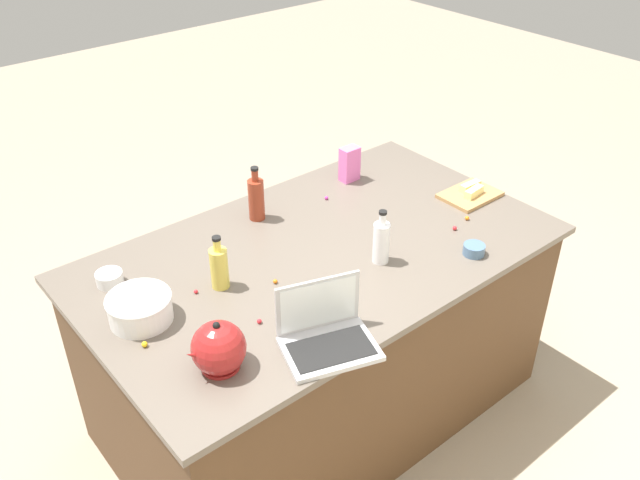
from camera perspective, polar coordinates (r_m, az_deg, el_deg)
name	(u,v)px	position (r m, az deg, el deg)	size (l,w,h in m)	color
ground_plane	(320,404)	(3.36, 0.00, -13.69)	(12.00, 12.00, 0.00)	gray
island_counter	(320,333)	(3.05, 0.00, -7.88)	(1.94, 1.14, 0.90)	#4C331E
laptop	(326,334)	(2.29, 0.51, -7.89)	(0.36, 0.32, 0.22)	#B7B7BC
mixing_bowl_large	(140,308)	(2.47, -14.94, -5.54)	(0.23, 0.23, 0.10)	white
bottle_soy	(256,198)	(2.95, -5.40, 3.53)	(0.07, 0.07, 0.25)	maroon
bottle_oil	(219,267)	(2.55, -8.50, -2.26)	(0.07, 0.07, 0.22)	#DBC64C
bottle_vinegar	(381,241)	(2.67, 5.18, -0.12)	(0.07, 0.07, 0.23)	white
kettle	(218,348)	(2.21, -8.56, -9.02)	(0.21, 0.18, 0.20)	maroon
cutting_board	(470,195)	(3.22, 12.52, 3.73)	(0.27, 0.19, 0.02)	#AD7F4C
butter_stick_left	(471,186)	(3.24, 12.57, 4.44)	(0.11, 0.04, 0.04)	#F4E58C
butter_stick_right	(474,192)	(3.20, 12.85, 3.98)	(0.11, 0.04, 0.04)	#F4E58C
ramekin_small	(110,278)	(2.69, -17.32, -3.11)	(0.10, 0.10, 0.05)	white
ramekin_medium	(474,250)	(2.81, 12.85, -0.79)	(0.09, 0.09, 0.04)	slate
candy_bag	(350,164)	(3.26, 2.51, 6.42)	(0.09, 0.06, 0.17)	pink
candy_0	(196,292)	(2.58, -10.42, -4.30)	(0.02, 0.02, 0.02)	red
candy_1	(275,281)	(2.59, -3.79, -3.50)	(0.02, 0.02, 0.02)	orange
candy_2	(145,344)	(2.38, -14.57, -8.51)	(0.02, 0.02, 0.02)	yellow
candy_3	(326,198)	(3.13, 0.55, 3.57)	(0.02, 0.02, 0.02)	#CC3399
candy_4	(455,228)	(2.96, 11.29, 0.99)	(0.02, 0.02, 0.02)	red
candy_5	(467,218)	(3.04, 12.30, 1.81)	(0.02, 0.02, 0.02)	orange
candy_6	(259,321)	(2.41, -5.13, -6.84)	(0.02, 0.02, 0.02)	red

